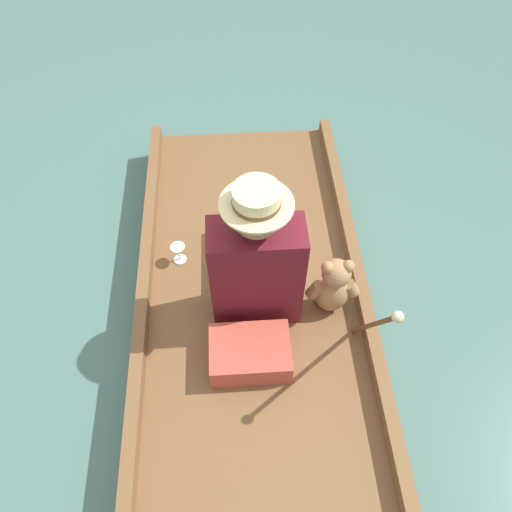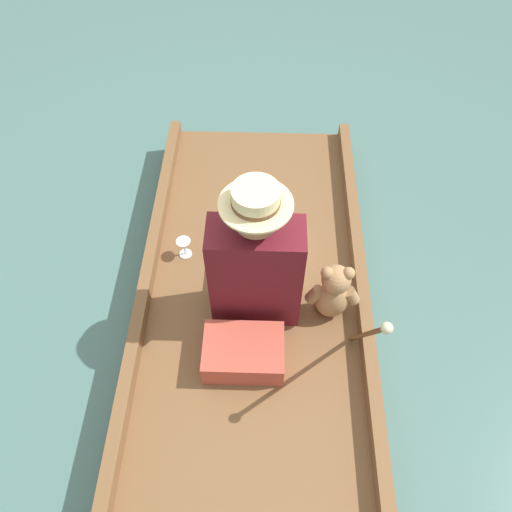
{
  "view_description": "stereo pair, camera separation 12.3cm",
  "coord_description": "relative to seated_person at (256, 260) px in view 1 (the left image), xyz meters",
  "views": [
    {
      "loc": [
        -0.07,
        -1.37,
        2.33
      ],
      "look_at": [
        0.02,
        -0.05,
        0.55
      ],
      "focal_mm": 35.0,
      "sensor_mm": 36.0,
      "label": 1
    },
    {
      "loc": [
        0.05,
        -1.37,
        2.33
      ],
      "look_at": [
        0.02,
        -0.05,
        0.55
      ],
      "focal_mm": 35.0,
      "sensor_mm": 36.0,
      "label": 2
    }
  ],
  "objects": [
    {
      "name": "teddy_bear",
      "position": [
        0.37,
        -0.08,
        -0.14
      ],
      "size": [
        0.26,
        0.16,
        0.38
      ],
      "color": "#9E754C",
      "rests_on": "punt_boat"
    },
    {
      "name": "wine_glass",
      "position": [
        -0.39,
        0.26,
        -0.23
      ],
      "size": [
        0.08,
        0.08,
        0.12
      ],
      "color": "silver",
      "rests_on": "punt_boat"
    },
    {
      "name": "ground_plane",
      "position": [
        -0.02,
        0.02,
        -0.47
      ],
      "size": [
        16.0,
        16.0,
        0.0
      ],
      "primitive_type": "plane",
      "color": "#476B66"
    },
    {
      "name": "walking_cane",
      "position": [
        0.46,
        -0.41,
        0.09
      ],
      "size": [
        0.04,
        0.33,
        0.68
      ],
      "color": "brown",
      "rests_on": "punt_boat"
    },
    {
      "name": "punt_boat",
      "position": [
        -0.02,
        0.02,
        -0.38
      ],
      "size": [
        1.16,
        2.53,
        0.24
      ],
      "color": "brown",
      "rests_on": "ground_plane"
    },
    {
      "name": "seated_person",
      "position": [
        0.0,
        0.0,
        0.0
      ],
      "size": [
        0.42,
        0.66,
        0.85
      ],
      "rotation": [
        0.0,
        0.0,
        0.1
      ],
      "color": "white",
      "rests_on": "punt_boat"
    },
    {
      "name": "seat_cushion",
      "position": [
        -0.05,
        -0.35,
        -0.24
      ],
      "size": [
        0.37,
        0.26,
        0.14
      ],
      "color": "#B24738",
      "rests_on": "punt_boat"
    }
  ]
}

